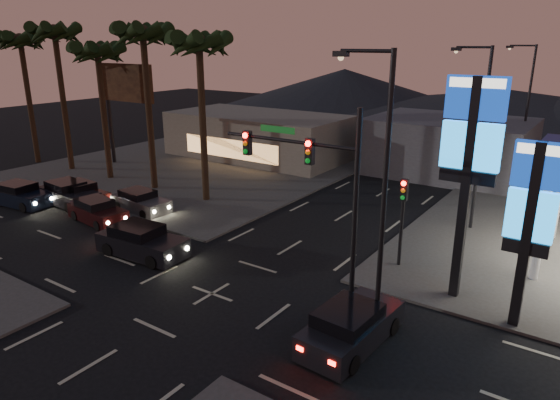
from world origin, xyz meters
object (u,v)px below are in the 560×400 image
Objects in this scene: car_lane_a_mid at (97,211)px; car_lane_b_rear at (80,194)px; traffic_signal_mast at (315,177)px; car_lane_b_mid at (69,194)px; car_lane_b_front at (140,202)px; pylon_sign_short at (532,208)px; pylon_sign_tall at (471,146)px; car_lane_a_front at (141,242)px; car_lane_a_rear at (20,195)px; suv_station at (351,327)px.

car_lane_b_rear reaches higher than car_lane_a_mid.
car_lane_b_mid is (-19.60, 1.87, -4.52)m from traffic_signal_mast.
car_lane_b_front is (-14.66, 3.58, -4.60)m from traffic_signal_mast.
car_lane_a_mid is (-15.29, 0.89, -4.60)m from traffic_signal_mast.
pylon_sign_short reaches higher than car_lane_b_front.
pylon_sign_tall is 6.02m from traffic_signal_mast.
car_lane_a_front is 12.81m from car_lane_a_rear.
car_lane_b_mid is (-10.27, 2.80, -0.01)m from car_lane_a_front.
car_lane_b_front is 5.22m from car_lane_b_mid.
car_lane_a_front is 1.01× the size of car_lane_b_mid.
pylon_sign_tall is at bearing 158.20° from pylon_sign_short.
suv_station is (21.87, -4.36, 0.03)m from car_lane_b_rear.
pylon_sign_short is at bearing 4.12° from car_lane_a_mid.
car_lane_a_rear is at bearing -141.49° from car_lane_b_rear.
car_lane_b_front is 18.26m from suv_station.
suv_station reaches higher than car_lane_b_front.
car_lane_b_mid is at bearing 36.55° from car_lane_a_rear.
car_lane_b_front is 4.64m from car_lane_b_rear.
pylon_sign_tall is at bearing 36.52° from traffic_signal_mast.
traffic_signal_mast is at bearing -143.48° from pylon_sign_tall.
pylon_sign_tall is 1.87× the size of car_lane_b_mid.
car_lane_b_front is (-21.90, 1.06, -4.03)m from pylon_sign_short.
car_lane_a_rear is (-29.34, -2.50, -3.98)m from pylon_sign_short.
suv_station reaches higher than car_lane_b_rear.
pylon_sign_tall is at bearing 2.72° from car_lane_b_rear.
car_lane_a_mid is (-20.03, -2.62, -5.76)m from pylon_sign_tall.
car_lane_b_mid is (-24.34, -1.64, -5.68)m from pylon_sign_tall.
car_lane_b_rear is (-23.88, -1.14, -5.72)m from pylon_sign_tall.
car_lane_a_rear is at bearing 175.39° from suv_station.
suv_station is (24.84, -2.00, 0.02)m from car_lane_a_rear.
car_lane_b_rear is (-19.13, 2.38, -4.56)m from traffic_signal_mast.
traffic_signal_mast is at bearing -5.46° from car_lane_b_mid.
traffic_signal_mast is 1.65× the size of car_lane_a_front.
pylon_sign_short is (2.50, -1.00, -1.74)m from pylon_sign_tall.
suv_station is at bearing -9.81° from car_lane_b_mid.
car_lane_b_rear is at bearing 38.51° from car_lane_a_rear.
car_lane_b_rear is (-3.84, 1.49, 0.04)m from car_lane_a_mid.
car_lane_a_front reaches higher than car_lane_b_rear.
pylon_sign_short is at bearing -21.80° from pylon_sign_tall.
pylon_sign_short is 0.88× the size of traffic_signal_mast.
pylon_sign_tall is 25.05m from car_lane_b_mid.
car_lane_a_rear reaches higher than car_lane_a_mid.
traffic_signal_mast is 1.86× the size of car_lane_a_mid.
car_lane_a_front is at bearing -162.50° from pylon_sign_tall.
car_lane_a_mid is (-5.96, 1.81, -0.09)m from car_lane_a_front.
car_lane_b_rear is (2.97, 2.36, -0.01)m from car_lane_a_rear.
car_lane_b_mid is 0.68m from car_lane_b_rear.
pylon_sign_tall is 1.12× the size of traffic_signal_mast.
pylon_sign_tall reaches higher than car_lane_a_front.
car_lane_a_front is at bearing -18.60° from car_lane_b_rear.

